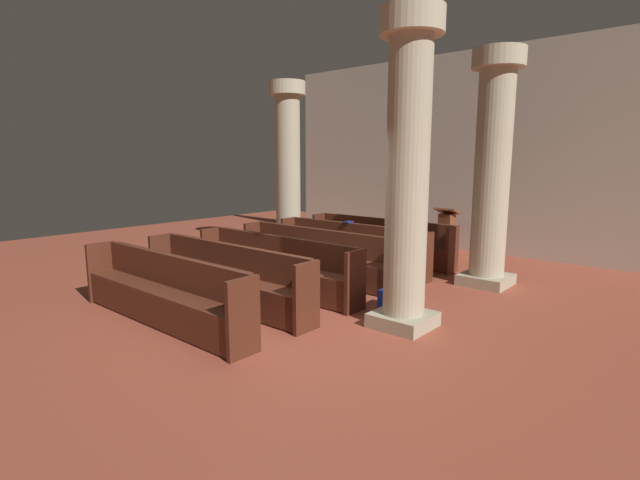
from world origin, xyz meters
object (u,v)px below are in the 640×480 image
pew_row_0 (379,239)px  pillar_aisle_rear (408,170)px  pew_row_3 (275,262)px  kneeler_box_navy (393,300)px  pew_row_4 (225,274)px  pew_row_5 (162,288)px  lectern (446,237)px  pew_row_2 (316,253)px  pillar_far_side (288,164)px  pillar_aisle_side (492,167)px  hymn_book (348,222)px  pew_row_1 (350,245)px

pew_row_0 → pillar_aisle_rear: 4.23m
pew_row_3 → kneeler_box_navy: 2.03m
pew_row_4 → pew_row_5: size_ratio=1.00×
lectern → pew_row_3: bearing=-101.3°
pew_row_0 → pew_row_2: 2.02m
pew_row_0 → pillar_far_side: size_ratio=0.86×
pillar_far_side → pew_row_5: bearing=-63.4°
pew_row_2 → pillar_far_side: pillar_far_side is taller
pew_row_2 → pew_row_3: same height
pillar_aisle_side → pew_row_5: bearing=-117.7°
pew_row_2 → pillar_aisle_rear: size_ratio=0.86×
pew_row_4 → pillar_aisle_rear: size_ratio=0.86×
pillar_aisle_rear → hymn_book: size_ratio=19.34×
pillar_aisle_rear → kneeler_box_navy: (-0.48, 0.53, -1.86)m
pew_row_1 → lectern: 2.46m
pew_row_4 → pew_row_5: same height
pew_row_2 → kneeler_box_navy: bearing=-15.8°
pew_row_3 → hymn_book: bearing=95.1°
pillar_aisle_rear → pillar_far_side: bearing=149.6°
pillar_far_side → lectern: bearing=25.9°
pillar_aisle_rear → kneeler_box_navy: pillar_aisle_rear is taller
hymn_book → pillar_far_side: bearing=166.0°
pew_row_5 → lectern: bearing=82.3°
pillar_aisle_rear → pillar_aisle_side: bearing=90.0°
pew_row_1 → pillar_far_side: size_ratio=0.86×
pew_row_1 → hymn_book: 0.50m
pew_row_2 → pew_row_4: same height
pew_row_0 → pew_row_5: (0.00, -5.04, 0.00)m
pillar_far_side → pew_row_3: bearing=-49.0°
pillar_aisle_rear → pew_row_3: bearing=178.1°
pew_row_1 → hymn_book: bearing=136.0°
kneeler_box_navy → pillar_aisle_rear: bearing=-47.8°
pillar_far_side → kneeler_box_navy: bearing=-27.9°
pew_row_0 → pew_row_1: same height
pew_row_1 → pillar_aisle_side: pillar_aisle_side is taller
pew_row_3 → kneeler_box_navy: size_ratio=9.25×
pillar_far_side → hymn_book: pillar_far_side is taller
pew_row_1 → pillar_far_side: pillar_far_side is taller
pew_row_0 → pew_row_5: bearing=-90.0°
pillar_aisle_side → lectern: size_ratio=3.55×
pew_row_0 → pillar_aisle_rear: size_ratio=0.86×
lectern → pew_row_2: bearing=-104.6°
pillar_aisle_rear → lectern: bearing=109.7°
pew_row_3 → pew_row_0: bearing=90.0°
pew_row_2 → pillar_aisle_side: pillar_aisle_side is taller
pew_row_3 → lectern: (0.86, 4.32, -0.02)m
pew_row_1 → pew_row_5: (0.00, -4.03, 0.00)m
pillar_aisle_side → pew_row_3: bearing=-132.8°
pew_row_4 → pillar_far_side: size_ratio=0.86×
pew_row_3 → pillar_aisle_side: (2.44, 2.63, 1.52)m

